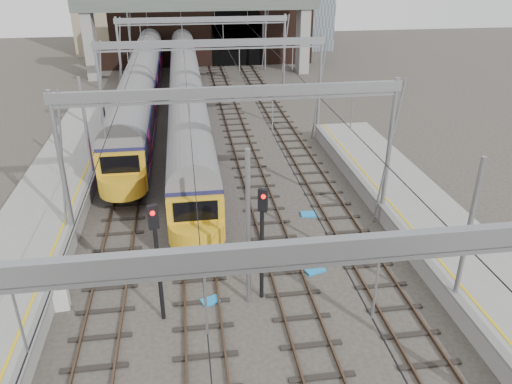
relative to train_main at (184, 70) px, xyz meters
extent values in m
plane|color=#38332D|center=(2.00, -37.71, -2.48)|extent=(160.00, 160.00, 0.00)
cube|color=slate|center=(-6.15, -35.21, -1.43)|extent=(0.35, 55.00, 0.12)
cube|color=gold|center=(-6.65, -35.21, -1.36)|extent=(0.12, 55.00, 0.01)
cube|color=slate|center=(10.15, -39.21, -1.43)|extent=(0.35, 47.00, 0.12)
cube|color=gold|center=(10.65, -39.21, -1.36)|extent=(0.12, 47.00, 0.01)
cube|color=#4C3828|center=(-4.72, -22.71, -2.39)|extent=(0.08, 80.00, 0.16)
cube|color=#4C3828|center=(-3.28, -22.71, -2.39)|extent=(0.08, 80.00, 0.16)
cube|color=black|center=(-4.00, -22.71, -2.46)|extent=(2.40, 80.00, 0.14)
cube|color=#4C3828|center=(-0.72, -22.71, -2.39)|extent=(0.08, 80.00, 0.16)
cube|color=#4C3828|center=(0.72, -22.71, -2.39)|extent=(0.08, 80.00, 0.16)
cube|color=black|center=(0.00, -22.71, -2.46)|extent=(2.40, 80.00, 0.14)
cube|color=#4C3828|center=(3.28, -22.71, -2.39)|extent=(0.08, 80.00, 0.16)
cube|color=#4C3828|center=(4.72, -22.71, -2.39)|extent=(0.08, 80.00, 0.16)
cube|color=black|center=(4.00, -22.71, -2.46)|extent=(2.40, 80.00, 0.14)
cube|color=#4C3828|center=(7.28, -22.71, -2.39)|extent=(0.08, 80.00, 0.16)
cube|color=#4C3828|center=(8.72, -22.71, -2.39)|extent=(0.08, 80.00, 0.16)
cube|color=black|center=(8.00, -22.71, -2.46)|extent=(2.40, 80.00, 0.14)
cube|color=gray|center=(2.00, -43.71, 5.12)|extent=(16.80, 0.28, 0.50)
cylinder|color=gray|center=(-6.20, -29.71, 1.52)|extent=(0.24, 0.24, 8.00)
cylinder|color=gray|center=(10.20, -29.71, 1.52)|extent=(0.24, 0.24, 8.00)
cube|color=gray|center=(2.00, -29.71, 5.12)|extent=(16.80, 0.28, 0.50)
cylinder|color=gray|center=(-6.20, -15.71, 1.52)|extent=(0.24, 0.24, 8.00)
cylinder|color=gray|center=(10.20, -15.71, 1.52)|extent=(0.24, 0.24, 8.00)
cube|color=gray|center=(2.00, -15.71, 5.12)|extent=(16.80, 0.28, 0.50)
cylinder|color=gray|center=(-6.20, -1.71, 1.52)|extent=(0.24, 0.24, 8.00)
cylinder|color=gray|center=(10.20, -1.71, 1.52)|extent=(0.24, 0.24, 8.00)
cube|color=gray|center=(2.00, -1.71, 5.12)|extent=(16.80, 0.28, 0.50)
cylinder|color=gray|center=(-6.20, 10.29, 1.52)|extent=(0.24, 0.24, 8.00)
cylinder|color=gray|center=(10.20, 10.29, 1.52)|extent=(0.24, 0.24, 8.00)
cube|color=gray|center=(2.00, 10.29, 5.12)|extent=(16.80, 0.28, 0.50)
cube|color=black|center=(-4.00, -22.71, 3.02)|extent=(0.03, 80.00, 0.03)
cube|color=black|center=(0.00, -22.71, 3.02)|extent=(0.03, 80.00, 0.03)
cube|color=black|center=(4.00, -22.71, 3.02)|extent=(0.03, 80.00, 0.03)
cube|color=black|center=(8.00, -22.71, 3.02)|extent=(0.03, 80.00, 0.03)
cube|color=#311D16|center=(4.00, 14.29, 2.02)|extent=(26.00, 2.00, 9.00)
cube|color=black|center=(7.00, 13.27, 0.12)|extent=(6.50, 0.10, 5.20)
cylinder|color=black|center=(7.00, 13.27, 2.72)|extent=(6.50, 0.10, 6.50)
cube|color=#311D16|center=(-8.00, 13.29, -0.98)|extent=(6.00, 1.50, 3.00)
cube|color=gray|center=(-10.50, 8.29, 1.62)|extent=(1.20, 2.50, 8.20)
cube|color=gray|center=(14.50, 8.29, 1.62)|extent=(1.20, 2.50, 8.20)
cube|color=#576158|center=(2.00, 8.29, 5.72)|extent=(28.00, 3.00, 1.40)
cube|color=black|center=(0.00, 0.08, -2.13)|extent=(2.16, 63.97, 0.70)
cube|color=#131B43|center=(0.00, 0.08, -0.25)|extent=(2.75, 63.97, 2.45)
cylinder|color=slate|center=(0.00, 0.08, 0.97)|extent=(2.69, 63.47, 2.69)
cube|color=black|center=(0.00, 0.08, 0.14)|extent=(2.77, 62.77, 0.74)
cube|color=#C73E59|center=(0.00, 0.08, -0.94)|extent=(2.77, 62.97, 0.12)
cube|color=gold|center=(0.00, -32.05, -0.35)|extent=(2.69, 0.60, 2.25)
cube|color=black|center=(0.00, -32.22, 0.24)|extent=(2.06, 0.08, 0.98)
cube|color=black|center=(-4.00, 7.22, -2.13)|extent=(2.23, 66.00, 0.70)
cube|color=#131B43|center=(-4.00, 7.22, -0.21)|extent=(2.84, 66.00, 2.53)
cylinder|color=slate|center=(-4.00, 7.22, 1.05)|extent=(2.78, 65.50, 2.78)
cube|color=black|center=(-4.00, 7.22, 0.19)|extent=(2.86, 64.80, 0.76)
cube|color=#C73E59|center=(-4.00, 7.22, -0.92)|extent=(2.86, 65.00, 0.12)
cube|color=gold|center=(-4.00, -25.93, -0.31)|extent=(2.78, 0.60, 2.33)
cube|color=black|center=(-4.00, -26.10, 0.29)|extent=(2.13, 0.08, 1.01)
cylinder|color=black|center=(-1.59, -36.26, 0.09)|extent=(0.17, 0.17, 5.14)
cube|color=black|center=(-1.59, -36.44, 2.34)|extent=(0.41, 0.31, 0.96)
sphere|color=red|center=(-1.59, -36.56, 2.55)|extent=(0.19, 0.19, 0.19)
cylinder|color=black|center=(2.60, -35.45, 0.08)|extent=(0.17, 0.17, 5.11)
cube|color=black|center=(2.60, -35.63, 2.31)|extent=(0.41, 0.32, 0.96)
sphere|color=red|center=(2.60, -35.75, 2.52)|extent=(0.19, 0.19, 0.19)
cube|color=silver|center=(-5.80, -35.00, -1.88)|extent=(0.63, 0.53, 1.19)
cube|color=#1C86D5|center=(0.37, -35.48, -2.43)|extent=(0.91, 0.78, 0.09)
cube|color=#1C86D5|center=(5.35, -33.87, -2.42)|extent=(1.09, 0.91, 0.11)
cube|color=#1C86D5|center=(6.41, -28.47, -2.43)|extent=(0.94, 0.70, 0.10)
camera|label=1|loc=(-0.18, -52.80, 11.06)|focal=35.00mm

